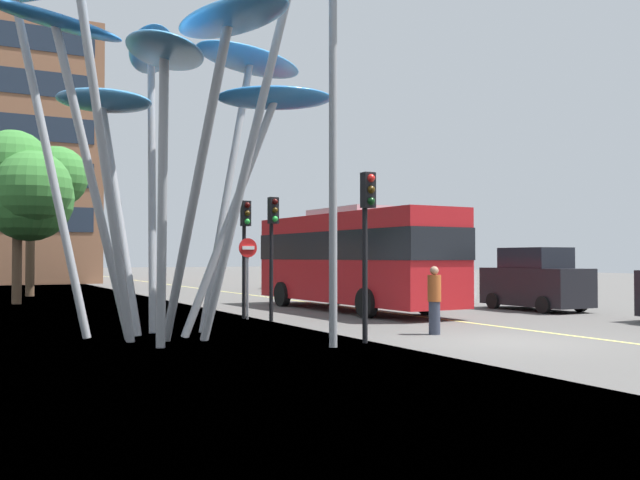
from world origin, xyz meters
The scene contains 15 objects.
ground centered at (-0.67, 0.00, -0.05)m, with size 120.00×240.00×0.10m.
red_bus centered at (1.53, 9.59, 2.03)m, with size 2.92×10.46×3.72m.
leaf_sculpture centered at (-7.12, 4.07, 6.82)m, with size 10.33×10.59×9.04m.
traffic_light_kerb_near centered at (-3.02, 1.14, 2.79)m, with size 0.28×0.42×3.86m.
traffic_light_kerb_far centered at (-2.73, 7.05, 2.72)m, with size 0.28×0.42×3.75m.
traffic_light_island_mid centered at (-3.11, 8.32, 2.70)m, with size 0.28×0.42×3.72m.
car_parked_mid centered at (7.60, 6.64, 1.07)m, with size 1.98×4.06×2.29m.
car_parked_far centered at (7.43, 12.80, 0.98)m, with size 1.98×4.20×2.10m.
car_side_street centered at (7.32, 18.94, 1.07)m, with size 1.98×4.32×2.29m.
car_far_side centered at (7.10, 25.72, 1.00)m, with size 2.01×4.26×2.12m.
street_lamp centered at (-3.74, 0.92, 5.43)m, with size 1.45×0.44×8.72m.
tree_pavement_near centered at (-9.07, 19.16, 4.95)m, with size 5.19×5.08×7.25m.
tree_pavement_far centered at (-7.88, 25.41, 5.86)m, with size 4.91×4.77×7.75m.
pedestrian centered at (-0.57, 1.90, 0.86)m, with size 0.34×0.34×1.71m.
no_entry_sign centered at (-3.12, 8.07, 1.69)m, with size 0.60×0.12×2.54m.
Camera 1 is at (-11.33, -12.32, 1.95)m, focal length 39.27 mm.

